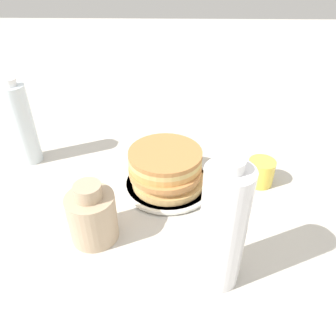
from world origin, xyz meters
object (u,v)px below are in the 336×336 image
object	(u,v)px
pancake_stack	(167,168)
juice_glass	(261,172)
cream_jug	(92,215)
water_bottle_near	(223,228)
plate	(168,183)
water_bottle_mid	(22,125)

from	to	relation	value
pancake_stack	juice_glass	distance (m)	0.24
cream_jug	water_bottle_near	bearing A→B (deg)	69.14
plate	water_bottle_mid	size ratio (longest dim) A/B	0.97
cream_jug	plate	bearing A→B (deg)	139.32
plate	water_bottle_near	size ratio (longest dim) A/B	0.88
juice_glass	water_bottle_mid	distance (m)	0.63
cream_jug	water_bottle_mid	distance (m)	0.37
juice_glass	cream_jug	bearing A→B (deg)	-63.51
water_bottle_near	juice_glass	bearing A→B (deg)	154.39
pancake_stack	cream_jug	bearing A→B (deg)	-39.87
juice_glass	water_bottle_near	world-z (taller)	water_bottle_near
plate	water_bottle_mid	xyz separation A→B (m)	(-0.11, -0.39, 0.10)
plate	cream_jug	distance (m)	0.23
water_bottle_near	pancake_stack	bearing A→B (deg)	-159.47
pancake_stack	juice_glass	world-z (taller)	pancake_stack
plate	pancake_stack	size ratio (longest dim) A/B	1.19
pancake_stack	water_bottle_near	distance (m)	0.29
juice_glass	water_bottle_near	bearing A→B (deg)	-25.61
water_bottle_near	plate	bearing A→B (deg)	-160.09
pancake_stack	cream_jug	distance (m)	0.23
cream_jug	water_bottle_near	world-z (taller)	water_bottle_near
plate	juice_glass	distance (m)	0.23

